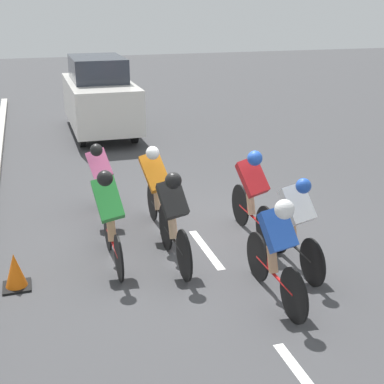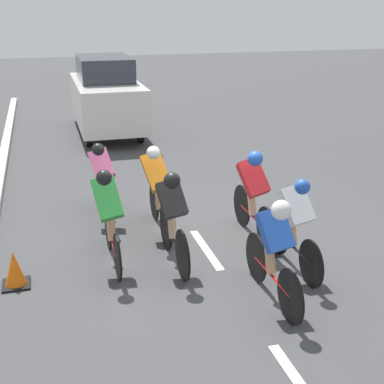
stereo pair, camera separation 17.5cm
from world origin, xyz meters
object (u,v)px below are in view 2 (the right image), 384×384
at_px(cyclist_pink, 104,179).
at_px(support_car, 106,96).
at_px(cyclist_black, 173,215).
at_px(traffic_cone, 15,269).
at_px(cyclist_orange, 157,186).
at_px(cyclist_blue, 274,247).
at_px(cyclist_white, 296,221).
at_px(cyclist_green, 109,214).
at_px(cyclist_red, 253,192).

relative_size(cyclist_pink, support_car, 0.42).
xyz_separation_m(cyclist_black, traffic_cone, (2.15, -0.00, -0.53)).
relative_size(cyclist_orange, cyclist_blue, 0.94).
xyz_separation_m(cyclist_pink, cyclist_white, (-2.28, 2.57, 0.01)).
bearing_deg(cyclist_black, cyclist_green, -15.65).
bearing_deg(cyclist_red, cyclist_orange, -27.19).
bearing_deg(cyclist_black, cyclist_blue, 125.57).
relative_size(cyclist_black, cyclist_green, 1.04).
xyz_separation_m(cyclist_black, cyclist_blue, (-0.94, 1.32, 0.01)).
distance_m(cyclist_blue, support_car, 9.70).
distance_m(cyclist_orange, cyclist_green, 1.32).
xyz_separation_m(cyclist_green, cyclist_blue, (-1.79, 1.55, -0.02)).
bearing_deg(cyclist_pink, cyclist_green, 85.68).
xyz_separation_m(cyclist_orange, cyclist_green, (0.89, 0.97, -0.00)).
bearing_deg(cyclist_white, cyclist_pink, -48.41).
distance_m(cyclist_blue, traffic_cone, 3.40).
bearing_deg(cyclist_black, traffic_cone, -0.10).
distance_m(cyclist_pink, support_car, 6.45).
xyz_separation_m(cyclist_green, support_car, (-0.99, -8.11, 0.27)).
bearing_deg(cyclist_green, cyclist_black, 164.35).
bearing_deg(support_car, cyclist_red, 99.12).
relative_size(cyclist_green, cyclist_white, 0.98).
bearing_deg(support_car, cyclist_green, 83.01).
distance_m(cyclist_green, cyclist_pink, 1.73).
distance_m(cyclist_black, support_car, 8.35).
bearing_deg(cyclist_black, cyclist_pink, -69.95).
relative_size(cyclist_pink, traffic_cone, 3.51).
bearing_deg(support_car, cyclist_blue, 94.70).
relative_size(cyclist_black, traffic_cone, 3.48).
relative_size(cyclist_orange, cyclist_red, 0.94).
relative_size(cyclist_white, traffic_cone, 3.42).
relative_size(cyclist_red, cyclist_green, 1.05).
distance_m(cyclist_black, cyclist_blue, 1.62).
bearing_deg(cyclist_white, cyclist_green, -19.38).
height_order(cyclist_blue, cyclist_white, cyclist_blue).
bearing_deg(cyclist_pink, cyclist_red, 145.63).
bearing_deg(traffic_cone, cyclist_red, -171.85).
distance_m(cyclist_orange, support_car, 7.14).
bearing_deg(cyclist_pink, support_car, -97.70).
bearing_deg(cyclist_orange, cyclist_blue, 109.49).
distance_m(cyclist_orange, cyclist_black, 1.21).
xyz_separation_m(support_car, traffic_cone, (2.29, 8.34, -0.82)).
relative_size(cyclist_orange, cyclist_green, 0.98).
height_order(cyclist_green, support_car, support_car).
height_order(cyclist_pink, support_car, support_car).
relative_size(support_car, traffic_cone, 8.30).
distance_m(cyclist_red, cyclist_pink, 2.57).
xyz_separation_m(cyclist_black, support_car, (-0.15, -8.34, 0.29)).
bearing_deg(cyclist_orange, cyclist_green, 47.38).
bearing_deg(traffic_cone, cyclist_orange, -151.22).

